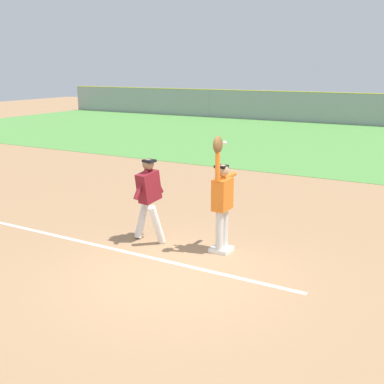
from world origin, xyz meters
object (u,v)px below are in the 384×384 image
at_px(baseball, 225,143).
at_px(parked_car_silver, 286,107).
at_px(parked_car_green, 367,110).
at_px(first_base, 221,249).
at_px(fielder, 222,196).
at_px(runner, 149,194).

bearing_deg(baseball, parked_car_silver, 106.55).
bearing_deg(parked_car_silver, parked_car_green, 3.33).
xyz_separation_m(parked_car_silver, parked_car_green, (5.57, 0.06, 0.00)).
distance_m(baseball, parked_car_green, 26.64).
bearing_deg(baseball, parked_car_green, 94.94).
distance_m(first_base, parked_car_green, 26.68).
distance_m(fielder, baseball, 1.00).
bearing_deg(runner, fielder, 15.20).
height_order(first_base, parked_car_green, parked_car_green).
distance_m(first_base, parked_car_silver, 27.66).
relative_size(fielder, parked_car_silver, 0.51).
height_order(baseball, parked_car_green, baseball).
xyz_separation_m(fielder, baseball, (-0.01, 0.09, 1.00)).
height_order(fielder, parked_car_silver, fielder).
relative_size(fielder, parked_car_green, 0.51).
relative_size(runner, parked_car_green, 0.38).
xyz_separation_m(fielder, runner, (-1.55, -0.17, -0.12)).
height_order(first_base, parked_car_silver, parked_car_silver).
distance_m(runner, parked_car_green, 26.77).
distance_m(fielder, runner, 1.57).
bearing_deg(parked_car_green, first_base, -82.63).
bearing_deg(first_base, baseball, 88.59).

